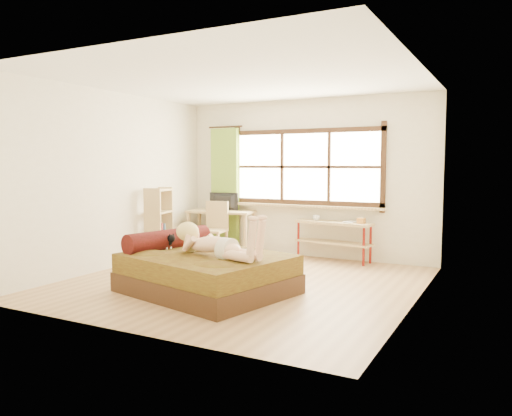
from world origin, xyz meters
The scene contains 18 objects.
floor centered at (0.00, 0.00, 0.00)m, with size 4.50×4.50×0.00m, color #9E754C.
ceiling centered at (0.00, 0.00, 2.70)m, with size 4.50×4.50×0.00m, color white.
wall_back centered at (0.00, 2.25, 1.35)m, with size 4.50×4.50×0.00m, color silver.
wall_front centered at (0.00, -2.25, 1.35)m, with size 4.50×4.50×0.00m, color silver.
wall_left centered at (-2.25, 0.00, 1.35)m, with size 4.50×4.50×0.00m, color silver.
wall_right centered at (2.25, 0.00, 1.35)m, with size 4.50×4.50×0.00m, color silver.
window centered at (0.00, 2.22, 1.51)m, with size 2.80×0.16×1.46m.
curtain centered at (-1.55, 2.13, 1.15)m, with size 0.55×0.10×2.20m, color olive.
bed centered at (-0.19, -0.63, 0.26)m, with size 2.22×1.93×0.73m.
woman centered at (0.01, -0.69, 0.77)m, with size 1.34×0.38×0.57m, color beige, non-canonical shape.
kitten centered at (-0.86, -0.54, 0.59)m, with size 0.29×0.11×0.23m, color black, non-canonical shape.
desk centered at (-1.52, 1.95, 0.65)m, with size 1.27×0.71×0.75m.
monitor centered at (-1.52, 2.00, 0.91)m, with size 0.56×0.07×0.32m, color black.
chair centered at (-1.44, 1.59, 0.53)m, with size 0.48×0.48×0.94m.
pipe_shelf centered at (0.59, 2.07, 0.48)m, with size 1.34×0.52×0.74m.
cup centered at (0.28, 2.07, 0.70)m, with size 0.11×0.11×0.09m, color gray.
book centered at (0.78, 2.07, 0.66)m, with size 0.16×0.22×0.02m, color gray.
bookshelf centered at (-2.08, 0.85, 0.61)m, with size 0.41×0.57×1.20m.
Camera 1 is at (3.24, -5.77, 1.59)m, focal length 35.00 mm.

